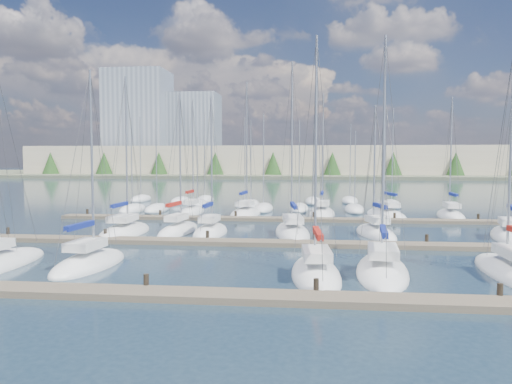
# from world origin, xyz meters

# --- Properties ---
(ground) EXTENTS (400.00, 400.00, 0.00)m
(ground) POSITION_xyz_m (0.00, 60.00, 0.00)
(ground) COLOR #223544
(ground) RESTS_ON ground
(dock_near) EXTENTS (44.00, 1.93, 1.10)m
(dock_near) POSITION_xyz_m (0.00, 2.01, 0.15)
(dock_near) COLOR #6B5E4C
(dock_near) RESTS_ON ground
(dock_mid) EXTENTS (44.00, 1.93, 1.10)m
(dock_mid) POSITION_xyz_m (0.00, 16.01, 0.15)
(dock_mid) COLOR #6B5E4C
(dock_mid) RESTS_ON ground
(dock_far) EXTENTS (44.00, 1.93, 1.10)m
(dock_far) POSITION_xyz_m (0.00, 30.01, 0.15)
(dock_far) COLOR #6B5E4C
(dock_far) RESTS_ON ground
(sailboat_n) EXTENTS (2.32, 7.52, 13.66)m
(sailboat_n) POSITION_xyz_m (-9.74, 35.61, 0.20)
(sailboat_n) COLOR white
(sailboat_n) RESTS_ON ground
(sailboat_o) EXTENTS (3.61, 8.49, 15.39)m
(sailboat_o) POSITION_xyz_m (-3.45, 34.61, 0.19)
(sailboat_o) COLOR white
(sailboat_o) RESTS_ON ground
(sailboat_k) EXTENTS (3.91, 10.27, 14.96)m
(sailboat_k) POSITION_xyz_m (2.21, 21.27, 0.18)
(sailboat_k) COLOR white
(sailboat_k) RESTS_ON ground
(sailboat_j) EXTENTS (2.63, 7.05, 12.01)m
(sailboat_j) POSITION_xyz_m (-4.53, 20.58, 0.18)
(sailboat_j) COLOR white
(sailboat_j) RESTS_ON ground
(sailboat_h) EXTENTS (3.18, 8.26, 13.80)m
(sailboat_h) POSITION_xyz_m (-11.68, 20.08, 0.18)
(sailboat_h) COLOR white
(sailboat_h) RESTS_ON ground
(sailboat_r) EXTENTS (2.78, 8.30, 13.47)m
(sailboat_r) POSITION_xyz_m (18.44, 34.78, 0.19)
(sailboat_r) COLOR white
(sailboat_r) RESTS_ON ground
(sailboat_p) EXTENTS (3.28, 8.49, 14.09)m
(sailboat_p) POSITION_xyz_m (4.93, 35.47, 0.18)
(sailboat_p) COLOR white
(sailboat_p) RESTS_ON ground
(sailboat_d) EXTENTS (3.16, 8.42, 13.53)m
(sailboat_d) POSITION_xyz_m (4.02, 6.65, 0.18)
(sailboat_d) COLOR white
(sailboat_d) RESTS_ON ground
(sailboat_f) EXTENTS (2.62, 9.21, 13.09)m
(sailboat_f) POSITION_xyz_m (14.51, 8.15, 0.18)
(sailboat_f) COLOR white
(sailboat_f) RESTS_ON ground
(sailboat_q) EXTENTS (4.80, 9.29, 12.74)m
(sailboat_q) POSITION_xyz_m (11.77, 34.91, 0.17)
(sailboat_q) COLOR white
(sailboat_q) RESTS_ON ground
(sailboat_c) EXTENTS (3.23, 7.35, 12.16)m
(sailboat_c) POSITION_xyz_m (-9.09, 7.76, 0.18)
(sailboat_c) COLOR white
(sailboat_c) RESTS_ON ground
(sailboat_e) EXTENTS (3.58, 8.89, 13.73)m
(sailboat_e) POSITION_xyz_m (7.62, 7.76, 0.18)
(sailboat_e) COLOR white
(sailboat_e) RESTS_ON ground
(sailboat_l) EXTENTS (3.78, 7.63, 11.32)m
(sailboat_l) POSITION_xyz_m (8.98, 21.42, 0.18)
(sailboat_l) COLOR white
(sailboat_l) RESTS_ON ground
(sailboat_i) EXTENTS (2.92, 7.77, 12.60)m
(sailboat_i) POSITION_xyz_m (-7.40, 21.09, 0.20)
(sailboat_i) COLOR white
(sailboat_i) RESTS_ON ground
(sailboat_m) EXTENTS (4.30, 8.55, 11.53)m
(sailboat_m) POSITION_xyz_m (19.24, 21.29, 0.18)
(sailboat_m) COLOR white
(sailboat_m) RESTS_ON ground
(distant_boats) EXTENTS (36.93, 20.75, 13.30)m
(distant_boats) POSITION_xyz_m (-4.34, 43.76, 0.29)
(distant_boats) COLOR #9EA0A5
(distant_boats) RESTS_ON ground
(shoreline) EXTENTS (400.00, 60.00, 38.00)m
(shoreline) POSITION_xyz_m (-13.29, 149.77, 7.44)
(shoreline) COLOR #666B51
(shoreline) RESTS_ON ground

